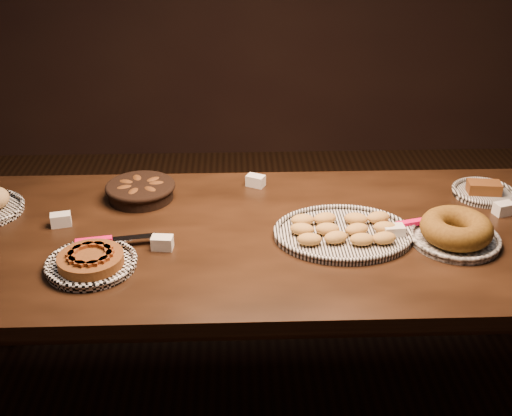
{
  "coord_description": "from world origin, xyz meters",
  "views": [
    {
      "loc": [
        -0.09,
        -1.93,
        1.87
      ],
      "look_at": [
        -0.02,
        0.05,
        0.82
      ],
      "focal_mm": 45.0,
      "sensor_mm": 36.0,
      "label": 1
    }
  ],
  "objects_px": {
    "apple_tart_plate": "(91,261)",
    "madeleine_platter": "(343,232)",
    "buffet_table": "(262,250)",
    "bundt_cake_plate": "(456,232)"
  },
  "relations": [
    {
      "from": "apple_tart_plate",
      "to": "madeleine_platter",
      "type": "distance_m",
      "value": 0.84
    },
    {
      "from": "buffet_table",
      "to": "madeleine_platter",
      "type": "relative_size",
      "value": 5.04
    },
    {
      "from": "apple_tart_plate",
      "to": "bundt_cake_plate",
      "type": "relative_size",
      "value": 1.0
    },
    {
      "from": "apple_tart_plate",
      "to": "bundt_cake_plate",
      "type": "xyz_separation_m",
      "value": [
        1.2,
        0.11,
        0.02
      ]
    },
    {
      "from": "buffet_table",
      "to": "bundt_cake_plate",
      "type": "xyz_separation_m",
      "value": [
        0.65,
        -0.09,
        0.11
      ]
    },
    {
      "from": "madeleine_platter",
      "to": "bundt_cake_plate",
      "type": "distance_m",
      "value": 0.37
    },
    {
      "from": "apple_tart_plate",
      "to": "bundt_cake_plate",
      "type": "distance_m",
      "value": 1.2
    },
    {
      "from": "buffet_table",
      "to": "apple_tart_plate",
      "type": "height_order",
      "value": "apple_tart_plate"
    },
    {
      "from": "buffet_table",
      "to": "madeleine_platter",
      "type": "bearing_deg",
      "value": -7.72
    },
    {
      "from": "buffet_table",
      "to": "apple_tart_plate",
      "type": "bearing_deg",
      "value": -159.98
    }
  ]
}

